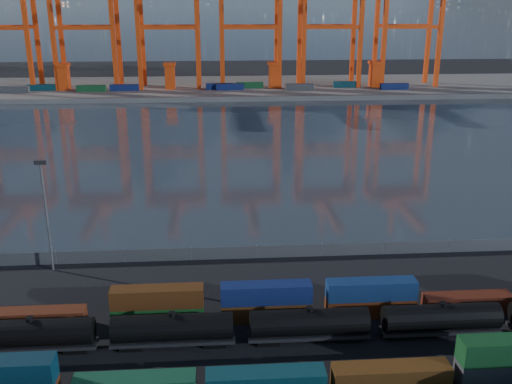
{
  "coord_description": "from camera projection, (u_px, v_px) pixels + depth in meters",
  "views": [
    {
      "loc": [
        -5.86,
        -51.36,
        36.91
      ],
      "look_at": [
        0.0,
        30.0,
        10.0
      ],
      "focal_mm": 40.0,
      "sensor_mm": 36.0,
      "label": 1
    }
  ],
  "objects": [
    {
      "name": "ground",
      "position": [
        276.0,
        369.0,
        60.62
      ],
      "size": [
        700.0,
        700.0,
        0.0
      ],
      "primitive_type": "plane",
      "color": "black",
      "rests_on": "ground"
    },
    {
      "name": "harbor_water",
      "position": [
        237.0,
        142.0,
        160.07
      ],
      "size": [
        700.0,
        700.0,
        0.0
      ],
      "primitive_type": "plane",
      "color": "#2D3741",
      "rests_on": "ground"
    },
    {
      "name": "far_quay",
      "position": [
        228.0,
        87.0,
        259.22
      ],
      "size": [
        700.0,
        70.0,
        2.0
      ],
      "primitive_type": "cube",
      "color": "#514F4C",
      "rests_on": "ground"
    },
    {
      "name": "container_row_mid",
      "position": [
        261.0,
        379.0,
        56.29
      ],
      "size": [
        141.27,
        2.42,
        5.15
      ],
      "color": "#383B3C",
      "rests_on": "ground"
    },
    {
      "name": "container_row_north",
      "position": [
        359.0,
        302.0,
        70.49
      ],
      "size": [
        140.22,
        2.25,
        4.8
      ],
      "color": "navy",
      "rests_on": "ground"
    },
    {
      "name": "tanker_string",
      "position": [
        103.0,
        332.0,
        63.55
      ],
      "size": [
        122.57,
        3.02,
        4.32
      ],
      "color": "black",
      "rests_on": "ground"
    },
    {
      "name": "waterfront_fence",
      "position": [
        257.0,
        252.0,
        86.82
      ],
      "size": [
        160.12,
        0.12,
        2.2
      ],
      "color": "#595B5E",
      "rests_on": "ground"
    },
    {
      "name": "yard_light_mast",
      "position": [
        46.0,
        210.0,
        80.28
      ],
      "size": [
        1.6,
        0.4,
        16.6
      ],
      "color": "slate",
      "rests_on": "ground"
    },
    {
      "name": "quay_containers",
      "position": [
        203.0,
        87.0,
        243.97
      ],
      "size": [
        172.58,
        10.99,
        2.6
      ],
      "color": "navy",
      "rests_on": "far_quay"
    },
    {
      "name": "straddle_carriers",
      "position": [
        222.0,
        75.0,
        247.44
      ],
      "size": [
        140.0,
        7.0,
        11.1
      ],
      "color": "#F04310",
      "rests_on": "far_quay"
    }
  ]
}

